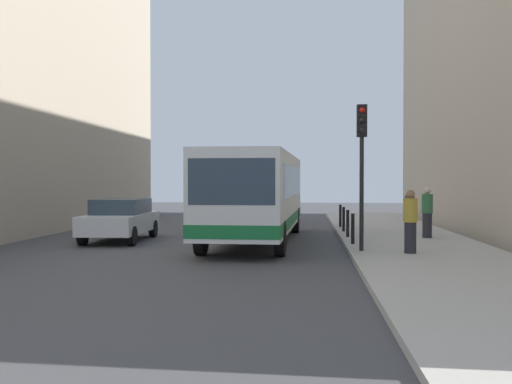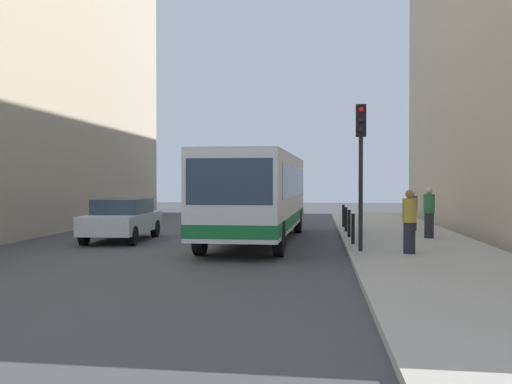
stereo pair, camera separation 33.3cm
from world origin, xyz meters
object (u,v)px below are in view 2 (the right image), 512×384
(car_beside_bus, at_px, (122,218))
(bollard_mid, at_px, (349,224))
(bollard_farthest, at_px, (343,216))
(pedestrian_mid_sidewalk, at_px, (429,213))
(bollard_near, at_px, (353,229))
(bollard_far, at_px, (346,219))
(pedestrian_near_signal, at_px, (409,222))
(pedestrian_far_sidewalk, at_px, (412,211))
(car_behind_bus, at_px, (263,207))
(bus, at_px, (258,192))
(traffic_light, at_px, (361,149))

(car_beside_bus, xyz_separation_m, bollard_mid, (7.97, 0.53, -0.16))
(bollard_farthest, bearing_deg, pedestrian_mid_sidewalk, -60.08)
(pedestrian_mid_sidewalk, bearing_deg, bollard_near, -173.87)
(bollard_far, distance_m, bollard_farthest, 2.31)
(bollard_near, height_order, pedestrian_mid_sidewalk, pedestrian_mid_sidewalk)
(pedestrian_near_signal, xyz_separation_m, pedestrian_far_sidewalk, (1.25, 7.59, -0.07))
(car_beside_bus, relative_size, car_behind_bus, 1.00)
(pedestrian_mid_sidewalk, relative_size, pedestrian_far_sidewalk, 1.10)
(bollard_mid, height_order, bollard_farthest, same)
(bollard_mid, relative_size, pedestrian_far_sidewalk, 0.60)
(bus, xyz_separation_m, traffic_light, (3.26, -3.79, 1.28))
(traffic_light, bearing_deg, bollard_near, 93.06)
(traffic_light, bearing_deg, car_behind_bus, 106.50)
(traffic_light, bearing_deg, bollard_mid, 91.37)
(pedestrian_near_signal, bearing_deg, bollard_near, 173.96)
(car_beside_bus, relative_size, bollard_mid, 4.67)
(car_behind_bus, relative_size, bollard_far, 4.67)
(bus, distance_m, car_behind_bus, 9.66)
(bollard_near, bearing_deg, traffic_light, -86.94)
(bollard_near, height_order, pedestrian_far_sidewalk, pedestrian_far_sidewalk)
(pedestrian_near_signal, relative_size, pedestrian_mid_sidewalk, 0.99)
(bollard_mid, bearing_deg, bollard_near, -90.00)
(bollard_far, bearing_deg, car_beside_bus, -160.38)
(traffic_light, relative_size, bollard_farthest, 4.32)
(car_beside_bus, distance_m, bollard_farthest, 9.50)
(pedestrian_near_signal, xyz_separation_m, pedestrian_mid_sidewalk, (1.34, 4.54, 0.01))
(car_beside_bus, height_order, pedestrian_mid_sidewalk, pedestrian_mid_sidewalk)
(pedestrian_mid_sidewalk, xyz_separation_m, pedestrian_far_sidewalk, (-0.09, 3.05, -0.09))
(pedestrian_near_signal, bearing_deg, bollard_far, 154.36)
(car_behind_bus, xyz_separation_m, pedestrian_near_signal, (5.24, -13.82, 0.23))
(bus, distance_m, traffic_light, 5.16)
(traffic_light, distance_m, bollard_far, 6.92)
(traffic_light, xyz_separation_m, bollard_farthest, (-0.10, 8.82, -2.38))
(bus, relative_size, pedestrian_far_sidewalk, 6.98)
(bollard_far, xyz_separation_m, bollard_farthest, (0.00, 2.31, 0.00))
(pedestrian_mid_sidewalk, bearing_deg, bollard_far, 105.19)
(bollard_farthest, xyz_separation_m, pedestrian_near_signal, (1.37, -9.25, 0.39))
(car_behind_bus, distance_m, bollard_mid, 9.98)
(car_beside_bus, bearing_deg, bollard_farthest, -148.43)
(pedestrian_far_sidewalk, bearing_deg, pedestrian_near_signal, -172.49)
(bollard_near, bearing_deg, bus, 148.63)
(bus, xyz_separation_m, bollard_near, (3.16, -1.92, -1.10))
(traffic_light, height_order, pedestrian_far_sidewalk, traffic_light)
(pedestrian_mid_sidewalk, distance_m, pedestrian_far_sidewalk, 3.05)
(car_beside_bus, bearing_deg, bus, -179.69)
(traffic_light, height_order, bollard_mid, traffic_light)
(traffic_light, distance_m, bollard_mid, 4.82)
(bus, height_order, pedestrian_mid_sidewalk, bus)
(bollard_farthest, relative_size, pedestrian_far_sidewalk, 0.60)
(car_behind_bus, height_order, bollard_near, car_behind_bus)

